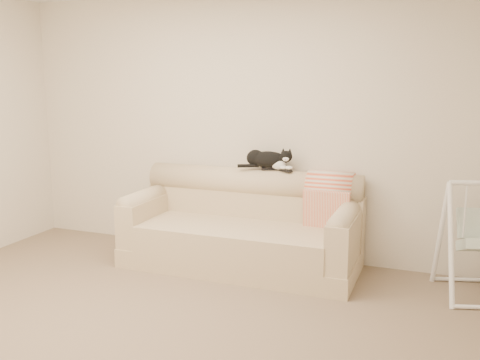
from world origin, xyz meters
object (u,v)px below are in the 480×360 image
Objects in this scene: tuxedo_cat at (268,159)px; baby_swing at (480,239)px; remote_b at (285,170)px; sofa at (243,229)px; remote_a at (271,169)px.

tuxedo_cat is 0.55× the size of baby_swing.
baby_swing is (1.73, -0.24, -0.42)m from remote_b.
tuxedo_cat is at bearing 174.76° from remote_b.
sofa is 2.26× the size of baby_swing.
remote_b is at bearing 34.15° from sofa.
remote_b is at bearing -9.11° from remote_a.
baby_swing is (2.07, -0.01, 0.13)m from sofa.
baby_swing is (1.90, -0.25, -0.52)m from tuxedo_cat.
remote_a reaches higher than remote_b.
remote_a is 1.94m from baby_swing.
sofa is at bearing -127.05° from remote_a.
remote_a reaches higher than sofa.
tuxedo_cat is (-0.03, -0.01, 0.09)m from remote_a.
tuxedo_cat reaches higher than baby_swing.
remote_a is at bearing 172.09° from baby_swing.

